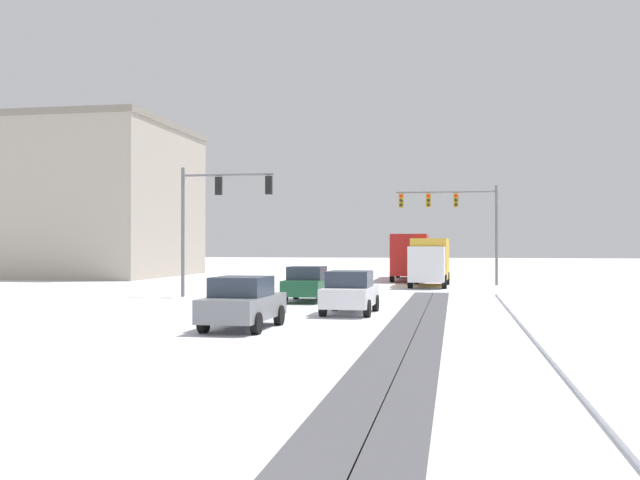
{
  "coord_description": "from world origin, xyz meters",
  "views": [
    {
      "loc": [
        5.4,
        -6.8,
        2.57
      ],
      "look_at": [
        0.0,
        22.75,
        2.8
      ],
      "focal_mm": 41.5,
      "sensor_mm": 36.0,
      "label": 1
    }
  ],
  "objects": [
    {
      "name": "sidewalk_kerb_right",
      "position": [
        9.47,
        14.62,
        0.06
      ],
      "size": [
        4.0,
        35.75,
        0.12
      ],
      "primitive_type": "cube",
      "color": "white",
      "rests_on": "ground"
    },
    {
      "name": "wheel_track_left_lane",
      "position": [
        3.74,
        16.25,
        0.0
      ],
      "size": [
        1.02,
        35.75,
        0.01
      ],
      "primitive_type": "cube",
      "color": "#4C4C51",
      "rests_on": "ground"
    },
    {
      "name": "car_white_second",
      "position": [
        1.52,
        20.76,
        0.82
      ],
      "size": [
        1.88,
        4.12,
        1.62
      ],
      "color": "silver",
      "rests_on": "ground"
    },
    {
      "name": "car_grey_third",
      "position": [
        -1.03,
        15.14,
        0.82
      ],
      "size": [
        1.92,
        4.14,
        1.62
      ],
      "color": "slate",
      "rests_on": "ground"
    },
    {
      "name": "box_truck_delivery",
      "position": [
        3.83,
        40.24,
        1.63
      ],
      "size": [
        2.45,
        7.45,
        3.02
      ],
      "color": "silver",
      "rests_on": "ground"
    },
    {
      "name": "traffic_signal_near_left",
      "position": [
        -6.46,
        28.52,
        4.59
      ],
      "size": [
        4.77,
        0.4,
        6.5
      ],
      "color": "slate",
      "rests_on": "ground"
    },
    {
      "name": "bus_oncoming",
      "position": [
        2.17,
        49.11,
        1.99
      ],
      "size": [
        2.83,
        11.05,
        3.38
      ],
      "color": "#B21E1E",
      "rests_on": "ground"
    },
    {
      "name": "traffic_signal_far_right",
      "position": [
        5.45,
        42.38,
        4.81
      ],
      "size": [
        6.58,
        0.58,
        6.5
      ],
      "color": "slate",
      "rests_on": "ground"
    },
    {
      "name": "car_dark_green_lead",
      "position": [
        -1.28,
        26.53,
        0.82
      ],
      "size": [
        1.86,
        4.12,
        1.62
      ],
      "color": "#194C2D",
      "rests_on": "ground"
    },
    {
      "name": "office_building_far_left_block",
      "position": [
        -28.42,
        51.19,
        6.4
      ],
      "size": [
        21.96,
        16.49,
        12.78
      ],
      "color": "#A89E8E",
      "rests_on": "ground"
    },
    {
      "name": "wheel_track_right_lane",
      "position": [
        4.66,
        16.25,
        0.0
      ],
      "size": [
        0.86,
        35.75,
        0.01
      ],
      "primitive_type": "cube",
      "color": "#4C4C51",
      "rests_on": "ground"
    }
  ]
}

